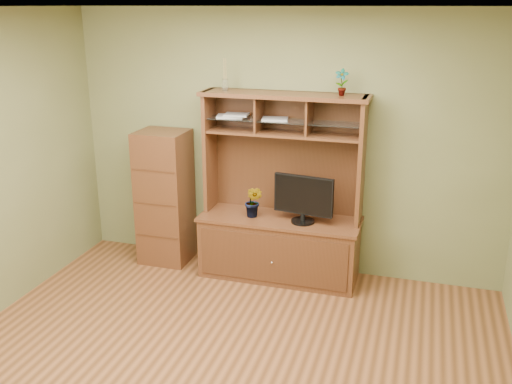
% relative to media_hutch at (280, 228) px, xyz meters
% --- Properties ---
extents(room, '(4.54, 4.04, 2.74)m').
position_rel_media_hutch_xyz_m(room, '(-0.04, -1.73, 0.83)').
color(room, '#543018').
rests_on(room, ground).
extents(media_hutch, '(1.66, 0.61, 1.90)m').
position_rel_media_hutch_xyz_m(media_hutch, '(0.00, 0.00, 0.00)').
color(media_hutch, '#462614').
rests_on(media_hutch, room).
extents(monitor, '(0.61, 0.23, 0.48)m').
position_rel_media_hutch_xyz_m(monitor, '(0.25, -0.08, 0.38)').
color(monitor, black).
rests_on(monitor, media_hutch).
extents(orchid_plant, '(0.21, 0.19, 0.33)m').
position_rel_media_hutch_xyz_m(orchid_plant, '(-0.26, -0.08, 0.29)').
color(orchid_plant, '#28551D').
rests_on(orchid_plant, media_hutch).
extents(top_plant, '(0.13, 0.09, 0.25)m').
position_rel_media_hutch_xyz_m(top_plant, '(0.55, 0.08, 1.50)').
color(top_plant, '#316122').
rests_on(top_plant, media_hutch).
extents(reed_diffuser, '(0.06, 0.06, 0.32)m').
position_rel_media_hutch_xyz_m(reed_diffuser, '(-0.60, 0.08, 1.50)').
color(reed_diffuser, silver).
rests_on(reed_diffuser, media_hutch).
extents(magazines, '(0.76, 0.25, 0.04)m').
position_rel_media_hutch_xyz_m(magazines, '(-0.38, 0.08, 1.13)').
color(magazines, '#BCBCC1').
rests_on(magazines, media_hutch).
extents(side_cabinet, '(0.52, 0.47, 1.46)m').
position_rel_media_hutch_xyz_m(side_cabinet, '(-1.30, 0.02, 0.21)').
color(side_cabinet, '#462614').
rests_on(side_cabinet, room).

